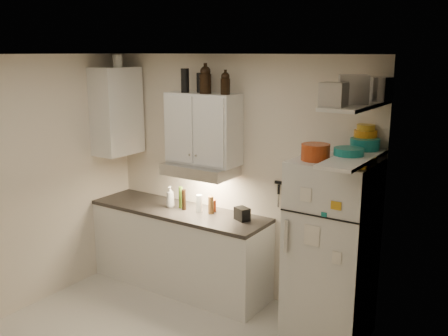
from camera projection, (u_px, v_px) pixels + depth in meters
The scene contains 35 objects.
ceiling at pixel (133, 53), 3.87m from camera, with size 3.20×3.00×0.02m, color white.
back_wall at pixel (236, 177), 5.39m from camera, with size 3.20×0.02×2.60m, color beige.
left_wall at pixel (21, 186), 5.03m from camera, with size 0.02×3.00×2.60m, color beige.
right_wall at pixel (320, 256), 3.30m from camera, with size 0.02×3.00×2.60m, color beige.
base_cabinet at pixel (180, 250), 5.63m from camera, with size 2.10×0.60×0.88m, color white.
countertop at pixel (179, 211), 5.53m from camera, with size 2.10×0.62×0.04m, color #2D2927.
upper_cabinet at pixel (203, 129), 5.29m from camera, with size 0.80×0.33×0.75m, color white.
side_cabinet at pixel (117, 111), 5.76m from camera, with size 0.33×0.55×1.00m, color white.
range_hood at pixel (200, 170), 5.34m from camera, with size 0.76×0.46×0.12m, color silver.
fridge at pixel (331, 251), 4.54m from camera, with size 0.70×0.68×1.70m, color silver.
shelf_hi at pixel (357, 105), 4.02m from camera, with size 0.30×0.95×0.03m, color white.
shelf_lo at pixel (353, 159), 4.12m from camera, with size 0.30×0.95×0.03m, color white.
knife_strip at pixel (294, 185), 4.99m from camera, with size 0.42×0.02×0.03m, color black.
dutch_oven at pixel (315, 152), 4.32m from camera, with size 0.25×0.25×0.14m, color #A83913.
book_stack at pixel (361, 162), 4.09m from camera, with size 0.17×0.22×0.07m, color gold.
spice_jar at pixel (346, 156), 4.29m from camera, with size 0.06×0.06×0.09m, color silver.
stock_pot at pixel (377, 89), 4.24m from camera, with size 0.28×0.28×0.20m, color silver.
tin_a at pixel (353, 89), 3.97m from camera, with size 0.23×0.21×0.23m, color #AAAAAD.
tin_b at pixel (334, 95), 3.77m from camera, with size 0.18×0.18×0.18m, color #AAAAAD.
bowl_teal at pixel (365, 144), 4.40m from camera, with size 0.26×0.26×0.10m, color #157772.
bowl_orange at pixel (366, 134), 4.45m from camera, with size 0.21×0.21×0.06m, color orange.
bowl_yellow at pixel (366, 127), 4.43m from camera, with size 0.16×0.16×0.05m, color #BD9021.
plates at pixel (349, 152), 4.17m from camera, with size 0.25×0.25×0.06m, color #157772.
growler_a at pixel (205, 80), 5.09m from camera, with size 0.12×0.12×0.29m, color black, non-canonical shape.
growler_b at pixel (225, 83), 4.99m from camera, with size 0.10×0.10×0.23m, color black, non-canonical shape.
thermos_a at pixel (200, 83), 5.23m from camera, with size 0.07×0.07×0.21m, color black.
thermos_b at pixel (185, 81), 5.23m from camera, with size 0.09×0.09×0.25m, color black.
side_jar at pixel (117, 61), 5.58m from camera, with size 0.10×0.10×0.14m, color silver.
soap_bottle at pixel (170, 196), 5.56m from camera, with size 0.10×0.10×0.27m, color white.
pepper_mill at pixel (211, 205), 5.35m from camera, with size 0.06×0.06×0.19m, color brown.
oil_bottle at pixel (181, 197), 5.54m from camera, with size 0.05×0.05×0.24m, color #406018.
vinegar_bottle at pixel (184, 200), 5.48m from camera, with size 0.05×0.05×0.23m, color black.
clear_bottle at pixel (199, 204), 5.40m from camera, with size 0.06×0.06×0.19m, color silver.
red_jar at pixel (213, 206), 5.43m from camera, with size 0.07×0.07×0.13m, color #A83913.
caddy at pixel (242, 214), 5.15m from camera, with size 0.16×0.11×0.13m, color black.
Camera 1 is at (2.78, -2.92, 2.62)m, focal length 40.00 mm.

